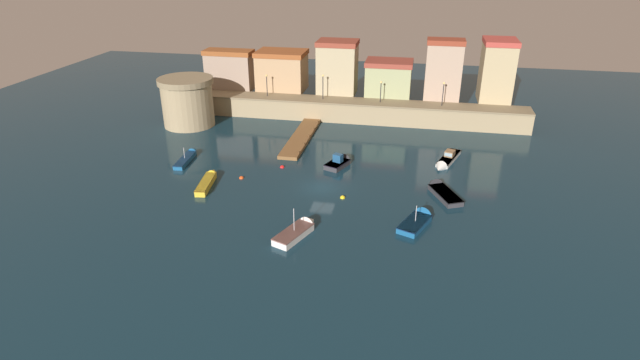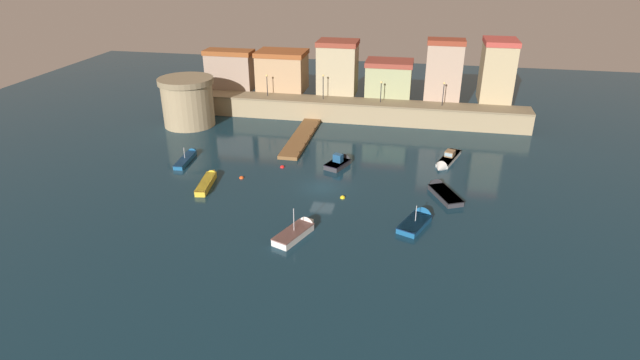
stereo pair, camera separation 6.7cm
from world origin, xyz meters
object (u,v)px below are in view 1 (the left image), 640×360
mooring_buoy_0 (343,198)px  mooring_buoy_1 (282,167)px  moored_boat_1 (419,219)px  moored_boat_4 (299,230)px  moored_boat_6 (340,162)px  mooring_buoy_2 (241,178)px  quay_lamp_3 (443,90)px  moored_boat_5 (208,181)px  moored_boat_0 (446,161)px  moored_boat_2 (188,157)px  quay_lamp_0 (267,82)px  moored_boat_3 (440,190)px  fortress_tower (187,102)px  quay_lamp_1 (323,83)px  quay_lamp_2 (381,88)px

mooring_buoy_0 → mooring_buoy_1: 10.57m
moored_boat_1 → moored_boat_4: 11.62m
moored_boat_6 → mooring_buoy_2: moored_boat_6 is taller
moored_boat_6 → mooring_buoy_1: 7.03m
quay_lamp_3 → moored_boat_5: (-25.63, -25.18, -4.95)m
moored_boat_0 → moored_boat_2: (-31.35, -4.82, -0.03)m
moored_boat_1 → moored_boat_6: moored_boat_1 is taller
moored_boat_5 → quay_lamp_0: bearing=-6.8°
quay_lamp_0 → moored_boat_6: quay_lamp_0 is taller
moored_boat_6 → moored_boat_3: bearing=-92.9°
moored_boat_0 → moored_boat_3: (-0.83, -8.40, -0.01)m
moored_boat_3 → mooring_buoy_1: 18.69m
fortress_tower → quay_lamp_1: bearing=19.9°
moored_boat_3 → moored_boat_5: 25.48m
quay_lamp_3 → moored_boat_5: bearing=-135.5°
quay_lamp_0 → moored_boat_4: bearing=-69.1°
quay_lamp_3 → moored_boat_6: 21.49m
moored_boat_0 → fortress_tower: bearing=-82.9°
mooring_buoy_1 → quay_lamp_3: bearing=45.8°
quay_lamp_0 → moored_boat_1: 38.07m
mooring_buoy_0 → quay_lamp_1: bearing=105.3°
moored_boat_4 → quay_lamp_3: bearing=0.4°
mooring_buoy_0 → moored_boat_3: bearing=17.7°
moored_boat_4 → mooring_buoy_1: (-5.49, 14.42, -0.38)m
moored_boat_4 → mooring_buoy_1: size_ratio=10.88×
moored_boat_4 → mooring_buoy_1: bearing=42.7°
moored_boat_3 → mooring_buoy_2: moored_boat_3 is taller
fortress_tower → moored_boat_1: 40.68m
moored_boat_2 → moored_boat_6: size_ratio=1.45×
moored_boat_6 → mooring_buoy_1: (-6.70, -2.09, -0.42)m
fortress_tower → moored_boat_4: bearing=-49.7°
fortress_tower → moored_boat_4: fortress_tower is taller
mooring_buoy_0 → quay_lamp_3: bearing=68.1°
mooring_buoy_0 → mooring_buoy_2: bearing=167.7°
fortress_tower → moored_boat_3: (35.72, -15.80, -3.23)m
moored_boat_3 → moored_boat_1: bearing=137.5°
moored_boat_5 → moored_boat_0: bearing=-74.9°
moored_boat_3 → mooring_buoy_0: (-10.08, -3.23, -0.31)m
quay_lamp_1 → moored_boat_1: quay_lamp_1 is taller
moored_boat_1 → mooring_buoy_0: (-7.98, 3.64, -0.32)m
quay_lamp_1 → moored_boat_2: quay_lamp_1 is taller
moored_boat_6 → moored_boat_1: bearing=-120.1°
moored_boat_4 → fortress_tower: bearing=62.1°
moored_boat_1 → moored_boat_3: size_ratio=0.90×
moored_boat_4 → moored_boat_6: bearing=17.7°
moored_boat_6 → mooring_buoy_0: size_ratio=8.43×
moored_boat_0 → mooring_buoy_1: size_ratio=13.70×
moored_boat_1 → moored_boat_5: 23.62m
quay_lamp_2 → moored_boat_5: 30.63m
moored_boat_3 → moored_boat_4: moored_boat_4 is taller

